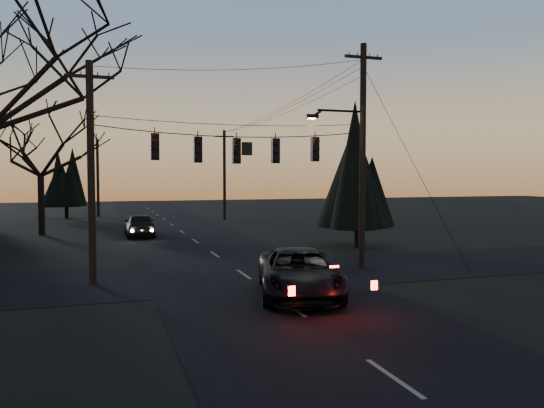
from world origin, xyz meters
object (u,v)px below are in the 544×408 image
object	(u,v)px
utility_pole_far_l	(98,216)
evergreen_right	(358,175)
utility_pole_far_r	(225,220)
suv_near	(299,273)
utility_pole_right	(362,268)
sedan_oncoming_a	(140,225)
utility_pole_left	(93,284)

from	to	relation	value
utility_pole_far_l	evergreen_right	size ratio (longest dim) A/B	1.10
utility_pole_far_l	evergreen_right	xyz separation A→B (m)	(14.53, -29.63, 4.22)
utility_pole_far_r	suv_near	size ratio (longest dim) A/B	1.48
utility_pole_right	suv_near	world-z (taller)	utility_pole_right
utility_pole_far_l	suv_near	size ratio (longest dim) A/B	1.40
utility_pole_right	suv_near	bearing A→B (deg)	-136.73
utility_pole_far_r	evergreen_right	bearing A→B (deg)	-82.02
utility_pole_right	utility_pole_far_l	size ratio (longest dim) A/B	1.25
utility_pole_right	sedan_oncoming_a	xyz separation A→B (m)	(-8.70, 15.78, 0.81)
utility_pole_left	suv_near	distance (m)	8.15
utility_pole_far_r	sedan_oncoming_a	distance (m)	15.02
utility_pole_far_r	utility_pole_right	bearing A→B (deg)	-90.00
evergreen_right	suv_near	size ratio (longest dim) A/B	1.27
utility_pole_left	sedan_oncoming_a	distance (m)	16.05
utility_pole_far_l	suv_near	xyz separation A→B (m)	(6.80, -40.43, 0.80)
evergreen_right	sedan_oncoming_a	xyz separation A→B (m)	(-11.73, 9.40, -3.41)
utility_pole_left	utility_pole_far_l	xyz separation A→B (m)	(0.00, 36.00, 0.00)
utility_pole_far_l	sedan_oncoming_a	distance (m)	20.43
suv_near	sedan_oncoming_a	distance (m)	20.60
utility_pole_far_r	suv_near	distance (m)	32.77
utility_pole_left	evergreen_right	bearing A→B (deg)	23.69
utility_pole_right	evergreen_right	size ratio (longest dim) A/B	1.38
utility_pole_far_r	sedan_oncoming_a	size ratio (longest dim) A/B	1.78
utility_pole_right	sedan_oncoming_a	world-z (taller)	utility_pole_right
utility_pole_far_r	suv_near	world-z (taller)	utility_pole_far_r
utility_pole_far_r	evergreen_right	size ratio (longest dim) A/B	1.17
utility_pole_far_l	evergreen_right	world-z (taller)	evergreen_right
utility_pole_right	utility_pole_far_l	xyz separation A→B (m)	(-11.50, 36.00, 0.00)
utility_pole_far_l	suv_near	bearing A→B (deg)	-80.45
utility_pole_far_l	utility_pole_far_r	bearing A→B (deg)	-34.82
utility_pole_right	suv_near	xyz separation A→B (m)	(-4.70, -4.43, 0.80)
utility_pole_left	utility_pole_right	bearing A→B (deg)	0.00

